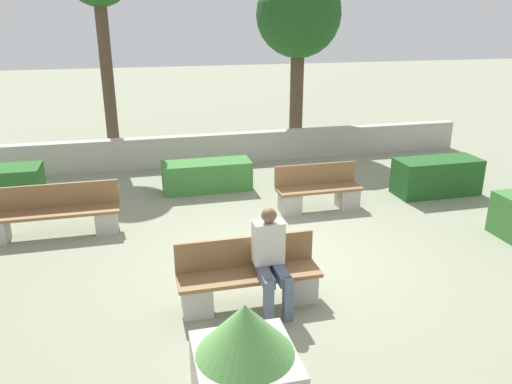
{
  "coord_description": "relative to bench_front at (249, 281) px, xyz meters",
  "views": [
    {
      "loc": [
        -1.96,
        -6.54,
        3.49
      ],
      "look_at": [
        -0.21,
        0.5,
        0.9
      ],
      "focal_mm": 35.0,
      "sensor_mm": 36.0,
      "label": 1
    }
  ],
  "objects": [
    {
      "name": "hedge_block_near_left",
      "position": [
        -3.67,
        4.61,
        0.05
      ],
      "size": [
        1.17,
        0.77,
        0.72
      ],
      "color": "#286028",
      "rests_on": "ground_plane"
    },
    {
      "name": "tree_center_left",
      "position": [
        3.21,
        7.89,
        3.11
      ],
      "size": [
        2.26,
        2.26,
        4.63
      ],
      "color": "#473828",
      "rests_on": "ground_plane"
    },
    {
      "name": "hedge_block_mid_left",
      "position": [
        0.14,
        4.47,
        -0.01
      ],
      "size": [
        1.83,
        0.66,
        0.61
      ],
      "color": "#3D7A38",
      "rests_on": "ground_plane"
    },
    {
      "name": "planter_corner_left",
      "position": [
        -0.46,
        -1.85,
        0.27
      ],
      "size": [
        0.89,
        0.89,
        1.18
      ],
      "color": "#ADA89E",
      "rests_on": "ground_plane"
    },
    {
      "name": "bench_left_side",
      "position": [
        -2.69,
        2.81,
        0.02
      ],
      "size": [
        2.19,
        0.48,
        0.83
      ],
      "rotation": [
        0.0,
        0.0,
        0.15
      ],
      "color": "brown",
      "rests_on": "ground_plane"
    },
    {
      "name": "hedge_block_near_right",
      "position": [
        4.66,
        3.1,
        0.05
      ],
      "size": [
        1.71,
        0.71,
        0.73
      ],
      "color": "#235623",
      "rests_on": "ground_plane"
    },
    {
      "name": "perimeter_wall",
      "position": [
        0.71,
        6.43,
        0.05
      ],
      "size": [
        12.93,
        0.3,
        0.73
      ],
      "color": "#ADA89E",
      "rests_on": "ground_plane"
    },
    {
      "name": "ground_plane",
      "position": [
        0.71,
        1.13,
        -0.32
      ],
      "size": [
        60.0,
        60.0,
        0.0
      ],
      "primitive_type": "plane",
      "color": "gray"
    },
    {
      "name": "bench_right_side",
      "position": [
        2.02,
        2.87,
        -0.01
      ],
      "size": [
        1.61,
        0.48,
        0.83
      ],
      "rotation": [
        0.0,
        0.0,
        0.06
      ],
      "color": "brown",
      "rests_on": "ground_plane"
    },
    {
      "name": "bench_front",
      "position": [
        0.0,
        0.0,
        0.0
      ],
      "size": [
        1.8,
        0.48,
        0.83
      ],
      "color": "brown",
      "rests_on": "ground_plane"
    },
    {
      "name": "person_seated_man",
      "position": [
        0.25,
        -0.14,
        0.39
      ],
      "size": [
        0.38,
        0.64,
        1.29
      ],
      "color": "#515B70",
      "rests_on": "ground_plane"
    }
  ]
}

